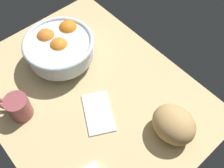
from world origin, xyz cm
name	(u,v)px	position (x,y,z in cm)	size (l,w,h in cm)	color
ground_plane	(89,94)	(0.00, 0.00, -1.50)	(77.56, 59.86, 3.00)	tan
fruit_bowl	(59,46)	(-16.80, 1.66, 6.78)	(23.56, 23.56, 11.15)	silver
bread_loaf	(174,124)	(26.73, 10.02, 4.67)	(13.00, 11.09, 9.33)	tan
napkin_folded	(98,112)	(7.98, -2.36, 0.45)	(14.37, 8.24, 0.90)	silver
mug	(17,107)	(-7.63, -20.32, 3.90)	(9.89, 8.49, 7.80)	#924549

